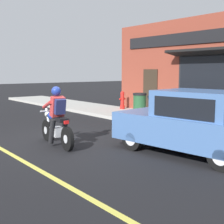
{
  "coord_description": "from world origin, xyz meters",
  "views": [
    {
      "loc": [
        -4.49,
        -7.84,
        2.04
      ],
      "look_at": [
        0.6,
        -1.44,
        0.95
      ],
      "focal_mm": 50.0,
      "sensor_mm": 36.0,
      "label": 1
    }
  ],
  "objects_px": {
    "trash_bin": "(140,105)",
    "fire_hydrant": "(122,100)",
    "car_hatchback": "(192,123)",
    "motorcycle_with_rider": "(57,121)"
  },
  "relations": [
    {
      "from": "trash_bin",
      "to": "fire_hydrant",
      "type": "distance_m",
      "value": 2.75
    },
    {
      "from": "car_hatchback",
      "to": "fire_hydrant",
      "type": "relative_size",
      "value": 4.48
    },
    {
      "from": "fire_hydrant",
      "to": "trash_bin",
      "type": "bearing_deg",
      "value": -115.38
    },
    {
      "from": "car_hatchback",
      "to": "fire_hydrant",
      "type": "distance_m",
      "value": 8.12
    },
    {
      "from": "motorcycle_with_rider",
      "to": "fire_hydrant",
      "type": "height_order",
      "value": "motorcycle_with_rider"
    },
    {
      "from": "car_hatchback",
      "to": "trash_bin",
      "type": "height_order",
      "value": "car_hatchback"
    },
    {
      "from": "trash_bin",
      "to": "fire_hydrant",
      "type": "xyz_separation_m",
      "value": [
        1.18,
        2.48,
        -0.06
      ]
    },
    {
      "from": "motorcycle_with_rider",
      "to": "fire_hydrant",
      "type": "relative_size",
      "value": 2.3
    },
    {
      "from": "trash_bin",
      "to": "car_hatchback",
      "type": "bearing_deg",
      "value": -119.97
    },
    {
      "from": "trash_bin",
      "to": "fire_hydrant",
      "type": "relative_size",
      "value": 1.11
    }
  ]
}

